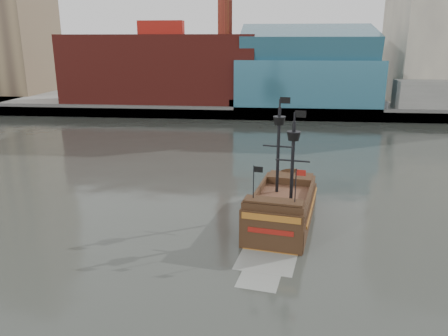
# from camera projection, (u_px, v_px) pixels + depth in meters

# --- Properties ---
(ground) EXTENTS (400.00, 400.00, 0.00)m
(ground) POSITION_uv_depth(u_px,v_px,m) (231.00, 274.00, 30.54)
(ground) COLOR #262824
(ground) RESTS_ON ground
(promenade_far) EXTENTS (220.00, 60.00, 2.00)m
(promenade_far) POSITION_uv_depth(u_px,v_px,m) (261.00, 97.00, 118.10)
(promenade_far) COLOR slate
(promenade_far) RESTS_ON ground
(seawall) EXTENTS (220.00, 1.00, 2.60)m
(seawall) POSITION_uv_depth(u_px,v_px,m) (258.00, 114.00, 89.85)
(seawall) COLOR #4C4C49
(seawall) RESTS_ON ground
(skyline) EXTENTS (149.00, 45.00, 62.00)m
(skyline) POSITION_uv_depth(u_px,v_px,m) (285.00, 2.00, 103.88)
(skyline) COLOR #7A6649
(skyline) RESTS_ON promenade_far
(pirate_ship) EXTENTS (7.32, 16.34, 11.80)m
(pirate_ship) POSITION_uv_depth(u_px,v_px,m) (282.00, 211.00, 39.01)
(pirate_ship) COLOR black
(pirate_ship) RESTS_ON ground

